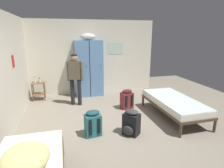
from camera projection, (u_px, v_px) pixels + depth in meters
ground_plane at (115, 128)px, 4.26m from camera, size 8.98×8.98×0.00m
room_backdrop at (56, 66)px, 4.79m from camera, size 4.39×5.67×2.51m
locker_bank at (89, 67)px, 6.32m from camera, size 0.90×0.55×2.07m
shelf_unit at (39, 89)px, 5.99m from camera, size 0.38×0.30×0.57m
bed_right at (174, 103)px, 4.73m from camera, size 0.90×1.90×0.49m
bedding_heap at (25, 158)px, 2.24m from camera, size 0.56×0.63×0.27m
person_traveler at (75, 75)px, 5.42m from camera, size 0.45×0.30×1.51m
water_bottle at (35, 80)px, 5.90m from camera, size 0.06×0.06×0.19m
lotion_bottle at (40, 80)px, 5.89m from camera, size 0.05×0.05×0.16m
backpack_teal at (93, 123)px, 3.90m from camera, size 0.35×0.36×0.55m
backpack_black at (131, 123)px, 3.92m from camera, size 0.42×0.42×0.55m
backpack_maroon at (127, 99)px, 5.33m from camera, size 0.36×0.37×0.55m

